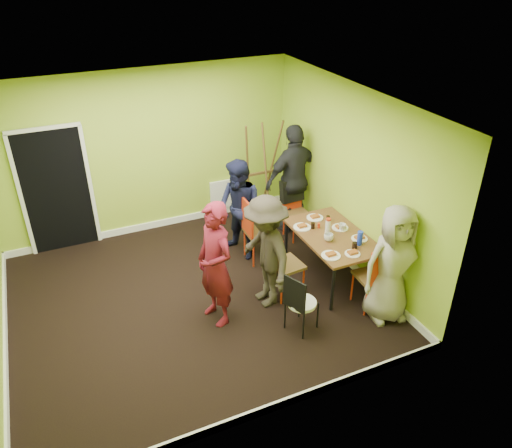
{
  "coord_description": "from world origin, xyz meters",
  "views": [
    {
      "loc": [
        -1.53,
        -5.55,
        4.49
      ],
      "look_at": [
        0.97,
        0.0,
        1.0
      ],
      "focal_mm": 35.0,
      "sensor_mm": 36.0,
      "label": 1
    }
  ],
  "objects_px": {
    "person_standing": "(215,265)",
    "person_front_end": "(393,264)",
    "chair_bentwood": "(299,301)",
    "easel": "(262,171)",
    "person_back_end": "(294,179)",
    "dining_table": "(332,238)",
    "blue_bottle": "(360,238)",
    "person_left_far": "(240,210)",
    "thermos": "(328,227)",
    "chair_front_end": "(377,274)",
    "person_left_near": "(266,252)",
    "chair_back_end": "(293,197)",
    "chair_left_far": "(255,227)",
    "orange_bottle": "(319,225)",
    "chair_left_near": "(281,261)"
  },
  "relations": [
    {
      "from": "person_standing",
      "to": "person_front_end",
      "type": "height_order",
      "value": "person_standing"
    },
    {
      "from": "person_standing",
      "to": "chair_bentwood",
      "type": "bearing_deg",
      "value": 38.81
    },
    {
      "from": "person_standing",
      "to": "person_front_end",
      "type": "xyz_separation_m",
      "value": [
        2.11,
        -0.88,
        -0.03
      ]
    },
    {
      "from": "chair_bentwood",
      "to": "easel",
      "type": "height_order",
      "value": "easel"
    },
    {
      "from": "person_back_end",
      "to": "dining_table",
      "type": "bearing_deg",
      "value": 75.77
    },
    {
      "from": "blue_bottle",
      "to": "person_left_far",
      "type": "relative_size",
      "value": 0.13
    },
    {
      "from": "chair_bentwood",
      "to": "thermos",
      "type": "distance_m",
      "value": 1.37
    },
    {
      "from": "chair_front_end",
      "to": "person_left_near",
      "type": "relative_size",
      "value": 0.63
    },
    {
      "from": "dining_table",
      "to": "person_left_near",
      "type": "xyz_separation_m",
      "value": [
        -1.14,
        -0.13,
        0.13
      ]
    },
    {
      "from": "chair_front_end",
      "to": "person_left_near",
      "type": "xyz_separation_m",
      "value": [
        -1.3,
        0.76,
        0.24
      ]
    },
    {
      "from": "easel",
      "to": "dining_table",
      "type": "bearing_deg",
      "value": -86.59
    },
    {
      "from": "person_left_near",
      "to": "person_front_end",
      "type": "xyz_separation_m",
      "value": [
        1.37,
        -0.95,
        0.01
      ]
    },
    {
      "from": "easel",
      "to": "blue_bottle",
      "type": "height_order",
      "value": "easel"
    },
    {
      "from": "blue_bottle",
      "to": "person_left_near",
      "type": "distance_m",
      "value": 1.36
    },
    {
      "from": "chair_back_end",
      "to": "person_left_near",
      "type": "bearing_deg",
      "value": 48.19
    },
    {
      "from": "blue_bottle",
      "to": "person_left_near",
      "type": "xyz_separation_m",
      "value": [
        -1.33,
        0.26,
        -0.03
      ]
    },
    {
      "from": "chair_left_far",
      "to": "chair_front_end",
      "type": "distance_m",
      "value": 2.05
    },
    {
      "from": "chair_left_far",
      "to": "person_front_end",
      "type": "distance_m",
      "value": 2.27
    },
    {
      "from": "dining_table",
      "to": "chair_back_end",
      "type": "distance_m",
      "value": 1.42
    },
    {
      "from": "dining_table",
      "to": "person_back_end",
      "type": "bearing_deg",
      "value": 83.43
    },
    {
      "from": "orange_bottle",
      "to": "thermos",
      "type": "bearing_deg",
      "value": -82.14
    },
    {
      "from": "chair_back_end",
      "to": "thermos",
      "type": "xyz_separation_m",
      "value": [
        -0.16,
        -1.37,
        0.16
      ]
    },
    {
      "from": "chair_bentwood",
      "to": "easel",
      "type": "relative_size",
      "value": 0.48
    },
    {
      "from": "person_left_far",
      "to": "chair_back_end",
      "type": "bearing_deg",
      "value": 81.92
    },
    {
      "from": "chair_front_end",
      "to": "orange_bottle",
      "type": "bearing_deg",
      "value": 105.32
    },
    {
      "from": "chair_front_end",
      "to": "orange_bottle",
      "type": "height_order",
      "value": "chair_front_end"
    },
    {
      "from": "person_standing",
      "to": "blue_bottle",
      "type": "bearing_deg",
      "value": 70.49
    },
    {
      "from": "person_standing",
      "to": "person_left_far",
      "type": "xyz_separation_m",
      "value": [
        0.89,
        1.33,
        -0.06
      ]
    },
    {
      "from": "person_left_far",
      "to": "person_front_end",
      "type": "xyz_separation_m",
      "value": [
        1.22,
        -2.22,
        0.02
      ]
    },
    {
      "from": "dining_table",
      "to": "person_left_near",
      "type": "relative_size",
      "value": 0.91
    },
    {
      "from": "chair_left_near",
      "to": "chair_bentwood",
      "type": "bearing_deg",
      "value": -14.64
    },
    {
      "from": "orange_bottle",
      "to": "person_left_near",
      "type": "relative_size",
      "value": 0.05
    },
    {
      "from": "blue_bottle",
      "to": "chair_left_far",
      "type": "bearing_deg",
      "value": 128.8
    },
    {
      "from": "chair_left_near",
      "to": "blue_bottle",
      "type": "bearing_deg",
      "value": 68.67
    },
    {
      "from": "dining_table",
      "to": "thermos",
      "type": "distance_m",
      "value": 0.18
    },
    {
      "from": "chair_back_end",
      "to": "person_standing",
      "type": "bearing_deg",
      "value": 36.11
    },
    {
      "from": "blue_bottle",
      "to": "person_back_end",
      "type": "height_order",
      "value": "person_back_end"
    },
    {
      "from": "chair_front_end",
      "to": "chair_bentwood",
      "type": "height_order",
      "value": "chair_front_end"
    },
    {
      "from": "chair_left_far",
      "to": "person_left_far",
      "type": "bearing_deg",
      "value": -145.54
    },
    {
      "from": "dining_table",
      "to": "easel",
      "type": "bearing_deg",
      "value": 93.41
    },
    {
      "from": "chair_front_end",
      "to": "person_standing",
      "type": "height_order",
      "value": "person_standing"
    },
    {
      "from": "thermos",
      "to": "person_back_end",
      "type": "height_order",
      "value": "person_back_end"
    },
    {
      "from": "chair_front_end",
      "to": "person_back_end",
      "type": "xyz_separation_m",
      "value": [
        0.02,
        2.43,
        0.38
      ]
    },
    {
      "from": "person_left_near",
      "to": "person_front_end",
      "type": "distance_m",
      "value": 1.67
    },
    {
      "from": "orange_bottle",
      "to": "person_front_end",
      "type": "height_order",
      "value": "person_front_end"
    },
    {
      "from": "blue_bottle",
      "to": "person_front_end",
      "type": "relative_size",
      "value": 0.13
    },
    {
      "from": "person_left_far",
      "to": "chair_left_near",
      "type": "bearing_deg",
      "value": -17.32
    },
    {
      "from": "person_front_end",
      "to": "chair_left_far",
      "type": "bearing_deg",
      "value": 127.22
    },
    {
      "from": "chair_left_near",
      "to": "easel",
      "type": "relative_size",
      "value": 0.58
    },
    {
      "from": "chair_front_end",
      "to": "person_back_end",
      "type": "distance_m",
      "value": 2.46
    }
  ]
}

